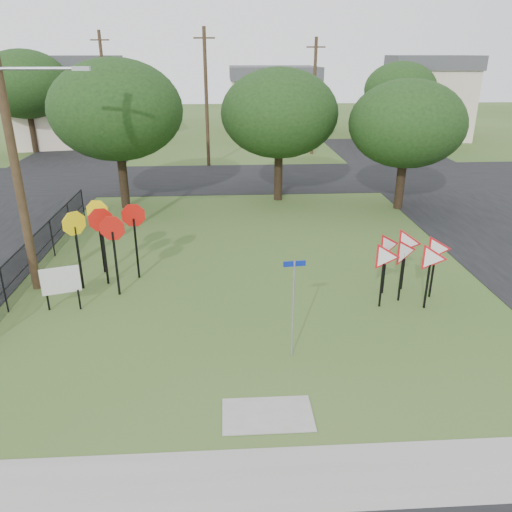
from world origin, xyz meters
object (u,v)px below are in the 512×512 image
at_px(yield_sign_cluster, 408,253).
at_px(info_board, 61,282).
at_px(street_name_sign, 293,302).
at_px(stop_sign_cluster, 105,228).

bearing_deg(yield_sign_cluster, info_board, -179.53).
bearing_deg(info_board, street_name_sign, -23.69).
xyz_separation_m(street_name_sign, stop_sign_cluster, (-5.70, 4.85, 0.43)).
bearing_deg(yield_sign_cluster, stop_sign_cluster, 169.45).
relative_size(stop_sign_cluster, yield_sign_cluster, 0.98).
bearing_deg(stop_sign_cluster, info_board, -118.55).
distance_m(stop_sign_cluster, info_board, 2.40).
relative_size(street_name_sign, yield_sign_cluster, 0.98).
height_order(street_name_sign, yield_sign_cluster, street_name_sign).
distance_m(yield_sign_cluster, info_board, 10.77).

